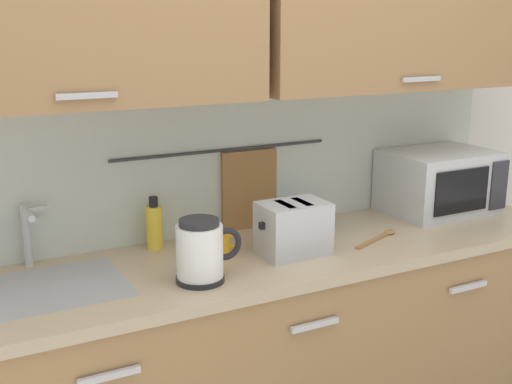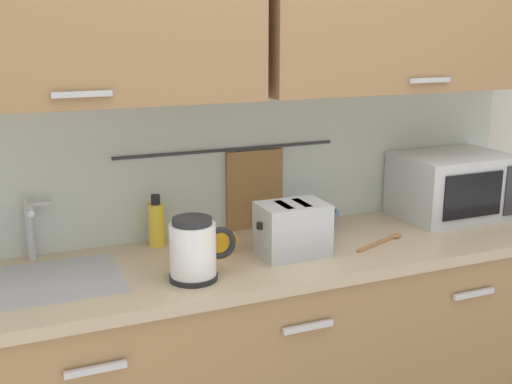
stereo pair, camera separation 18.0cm
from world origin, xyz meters
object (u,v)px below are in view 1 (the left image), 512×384
(microwave, at_px, (439,182))
(toaster, at_px, (293,228))
(mug_near_sink, at_px, (220,244))
(electric_kettle, at_px, (201,251))
(mixing_bowl, at_px, (307,217))
(dish_soap_bottle, at_px, (154,226))
(wooden_spoon, at_px, (381,237))

(microwave, distance_m, toaster, 0.86)
(microwave, xyz_separation_m, mug_near_sink, (-1.09, -0.08, -0.09))
(electric_kettle, bearing_deg, toaster, 12.20)
(microwave, relative_size, mixing_bowl, 2.15)
(microwave, height_order, mixing_bowl, microwave)
(mug_near_sink, relative_size, toaster, 0.47)
(toaster, bearing_deg, electric_kettle, -167.80)
(microwave, height_order, dish_soap_bottle, microwave)
(microwave, height_order, wooden_spoon, microwave)
(microwave, bearing_deg, wooden_spoon, -158.22)
(mixing_bowl, height_order, wooden_spoon, mixing_bowl)
(mixing_bowl, distance_m, toaster, 0.32)
(microwave, xyz_separation_m, electric_kettle, (-1.24, -0.26, -0.03))
(dish_soap_bottle, relative_size, wooden_spoon, 0.74)
(electric_kettle, relative_size, toaster, 0.89)
(microwave, xyz_separation_m, mixing_bowl, (-0.64, 0.07, -0.09))
(wooden_spoon, bearing_deg, dish_soap_bottle, 159.94)
(electric_kettle, relative_size, dish_soap_bottle, 1.16)
(electric_kettle, height_order, mug_near_sink, electric_kettle)
(microwave, distance_m, mug_near_sink, 1.10)
(electric_kettle, xyz_separation_m, toaster, (0.39, 0.08, -0.01))
(electric_kettle, distance_m, mug_near_sink, 0.24)
(mixing_bowl, xyz_separation_m, toaster, (-0.21, -0.24, 0.05))
(mixing_bowl, bearing_deg, electric_kettle, -151.61)
(electric_kettle, distance_m, toaster, 0.40)
(microwave, distance_m, dish_soap_bottle, 1.27)
(dish_soap_bottle, height_order, mixing_bowl, dish_soap_bottle)
(mug_near_sink, height_order, mixing_bowl, mug_near_sink)
(electric_kettle, distance_m, mixing_bowl, 0.68)
(dish_soap_bottle, relative_size, mixing_bowl, 0.92)
(electric_kettle, xyz_separation_m, dish_soap_bottle, (-0.03, 0.37, -0.01))
(mug_near_sink, xyz_separation_m, wooden_spoon, (0.64, -0.10, -0.04))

